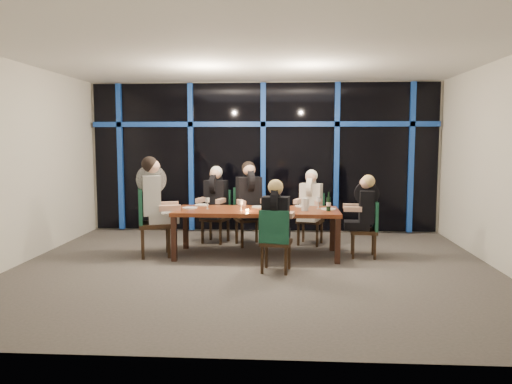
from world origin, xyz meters
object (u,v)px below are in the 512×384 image
at_px(chair_far_left, 217,213).
at_px(diner_end_right, 364,204).
at_px(dining_table, 257,214).
at_px(wine_bottle, 329,204).
at_px(chair_near_mid, 275,238).
at_px(diner_far_left, 215,193).
at_px(chair_end_left, 149,219).
at_px(diner_far_right, 311,196).
at_px(chair_far_right, 311,216).
at_px(chair_end_right, 369,226).
at_px(chair_far_mid, 248,213).
at_px(diner_end_left, 154,192).
at_px(diner_far_mid, 249,191).
at_px(diner_near_mid, 276,212).
at_px(water_pitcher, 305,204).

bearing_deg(chair_far_left, diner_end_right, -6.97).
bearing_deg(dining_table, wine_bottle, -5.60).
height_order(chair_near_mid, diner_far_left, diner_far_left).
bearing_deg(chair_end_left, wine_bottle, -106.91).
distance_m(diner_far_right, wine_bottle, 1.07).
relative_size(chair_far_right, chair_end_right, 1.02).
bearing_deg(chair_far_mid, wine_bottle, -57.10).
relative_size(chair_far_left, diner_end_left, 0.89).
bearing_deg(diner_far_mid, diner_near_mid, -94.42).
relative_size(dining_table, diner_far_right, 2.95).
bearing_deg(dining_table, diner_far_left, 129.06).
bearing_deg(diner_end_left, diner_far_mid, -75.49).
height_order(chair_far_mid, chair_far_right, chair_far_mid).
xyz_separation_m(chair_end_right, wine_bottle, (-0.65, -0.13, 0.37)).
height_order(chair_far_mid, chair_end_right, chair_far_mid).
bearing_deg(diner_far_left, chair_near_mid, -44.92).
relative_size(diner_end_right, wine_bottle, 2.90).
height_order(diner_far_left, wine_bottle, diner_far_left).
xyz_separation_m(chair_end_left, chair_near_mid, (2.03, -0.89, -0.11)).
distance_m(dining_table, chair_end_left, 1.72).
bearing_deg(diner_end_right, chair_far_left, -108.48).
bearing_deg(chair_end_right, diner_far_mid, -107.29).
relative_size(chair_far_mid, diner_end_right, 1.16).
height_order(chair_far_right, diner_far_right, diner_far_right).
height_order(chair_end_left, wine_bottle, chair_end_left).
height_order(chair_far_mid, chair_end_left, chair_end_left).
distance_m(chair_end_right, diner_far_left, 2.79).
xyz_separation_m(chair_far_left, water_pitcher, (1.55, -1.18, 0.32)).
xyz_separation_m(dining_table, diner_far_left, (-0.81, 1.00, 0.22)).
height_order(diner_far_left, diner_far_right, diner_far_left).
bearing_deg(diner_far_mid, diner_end_left, -168.73).
bearing_deg(chair_far_left, wine_bottle, -15.86).
height_order(diner_far_mid, diner_far_right, diner_far_mid).
bearing_deg(chair_end_left, diner_far_right, -85.17).
xyz_separation_m(chair_far_left, chair_end_right, (2.56, -1.05, -0.03)).
relative_size(diner_far_left, diner_end_right, 1.06).
bearing_deg(water_pitcher, chair_far_right, 63.89).
xyz_separation_m(chair_far_left, diner_far_left, (-0.02, -0.08, 0.37)).
distance_m(dining_table, diner_end_right, 1.70).
xyz_separation_m(chair_far_left, wine_bottle, (1.91, -1.18, 0.34)).
xyz_separation_m(chair_end_left, diner_far_mid, (1.54, 0.93, 0.36)).
xyz_separation_m(diner_far_right, diner_end_left, (-2.52, -1.04, 0.17)).
bearing_deg(chair_end_left, diner_end_right, -104.70).
bearing_deg(diner_near_mid, chair_end_right, -138.08).
bearing_deg(diner_far_right, chair_near_mid, -89.70).
relative_size(chair_far_mid, diner_far_mid, 1.03).
relative_size(dining_table, wine_bottle, 8.67).
xyz_separation_m(chair_end_right, diner_far_right, (-0.88, 0.91, 0.37)).
height_order(dining_table, diner_end_left, diner_end_left).
distance_m(diner_far_mid, water_pitcher, 1.30).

